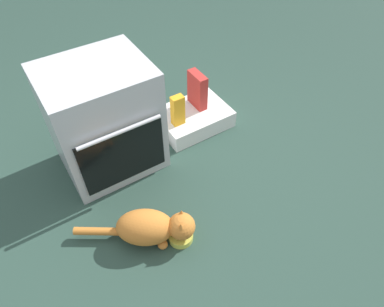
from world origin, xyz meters
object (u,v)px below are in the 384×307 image
Objects in this scene: cereal_box at (197,90)px; food_bowl at (181,236)px; juice_carton at (178,110)px; oven at (103,121)px; cat at (152,227)px; pantry_cabinet at (193,118)px.

food_bowl is at bearing -128.15° from cereal_box.
food_bowl is 0.91m from juice_carton.
cereal_box is at bearing 4.62° from oven.
cereal_box is at bearing 76.98° from cat.
cereal_box is 1.17× the size of juice_carton.
oven is 0.77m from cereal_box.
cat is (-0.14, 0.09, 0.09)m from food_bowl.
cat is 0.89m from juice_carton.
juice_carton is at bearing 82.61° from cat.
cereal_box reaches higher than juice_carton.
oven is 0.76m from pantry_cabinet.
food_bowl is (-0.61, -0.81, -0.04)m from pantry_cabinet.
oven reaches higher than food_bowl.
juice_carton reaches higher than cat.
food_bowl is at bearing -126.86° from pantry_cabinet.
cereal_box is (0.76, 0.06, -0.10)m from oven.
pantry_cabinet is 1.01m from food_bowl.
oven is 3.17× the size of juice_carton.
juice_carton is (0.44, 0.76, 0.23)m from food_bowl.
juice_carton reaches higher than food_bowl.
juice_carton is at bearing -156.03° from cereal_box.
pantry_cabinet is 0.26m from juice_carton.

